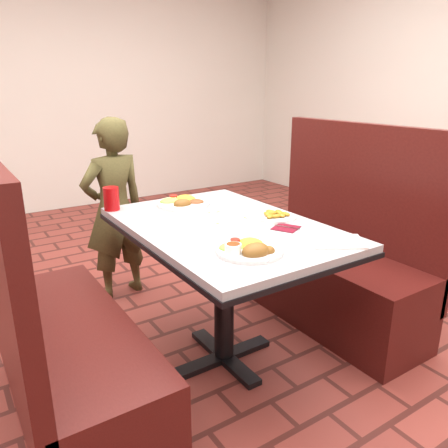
{
  "coord_description": "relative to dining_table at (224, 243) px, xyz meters",
  "views": [
    {
      "loc": [
        -1.09,
        -1.65,
        1.38
      ],
      "look_at": [
        0.0,
        0.0,
        0.75
      ],
      "focal_mm": 35.0,
      "sensor_mm": 36.0,
      "label": 1
    }
  ],
  "objects": [
    {
      "name": "far_dinner_plate",
      "position": [
        0.0,
        0.42,
        0.12
      ],
      "size": [
        0.29,
        0.29,
        0.07
      ],
      "rotation": [
        0.0,
        0.0,
        0.03
      ],
      "color": "white",
      "rests_on": "dining_table"
    },
    {
      "name": "dining_table",
      "position": [
        0.0,
        0.0,
        0.0
      ],
      "size": [
        0.81,
        1.21,
        0.75
      ],
      "color": "#A9ACAE",
      "rests_on": "ground"
    },
    {
      "name": "maroon_napkin",
      "position": [
        0.2,
        -0.21,
        0.1
      ],
      "size": [
        0.15,
        0.15,
        0.0
      ],
      "primitive_type": "cube",
      "rotation": [
        0.0,
        0.0,
        0.47
      ],
      "color": "#5B0D1A",
      "rests_on": "dining_table"
    },
    {
      "name": "lettuce_shreds",
      "position": [
        0.04,
        0.06,
        0.1
      ],
      "size": [
        0.28,
        0.32,
        0.0
      ],
      "primitive_type": null,
      "color": "#77AC45",
      "rests_on": "dining_table"
    },
    {
      "name": "booth_bench_left",
      "position": [
        -0.8,
        0.0,
        -0.32
      ],
      "size": [
        0.47,
        1.2,
        1.17
      ],
      "color": "#491410",
      "rests_on": "ground"
    },
    {
      "name": "near_dinner_plate",
      "position": [
        -0.12,
        -0.37,
        0.13
      ],
      "size": [
        0.27,
        0.27,
        0.08
      ],
      "rotation": [
        0.0,
        0.0,
        -0.41
      ],
      "color": "white",
      "rests_on": "dining_table"
    },
    {
      "name": "booth_bench_right",
      "position": [
        0.8,
        0.0,
        -0.32
      ],
      "size": [
        0.47,
        1.2,
        1.17
      ],
      "color": "#491410",
      "rests_on": "ground"
    },
    {
      "name": "fork_utensil",
      "position": [
        -0.09,
        -0.43,
        0.11
      ],
      "size": [
        0.09,
        0.14,
        0.0
      ],
      "primitive_type": "cube",
      "rotation": [
        0.0,
        0.0,
        -0.55
      ],
      "color": "silver",
      "rests_on": "dining_table"
    },
    {
      "name": "paper_napkin",
      "position": [
        0.25,
        -0.48,
        0.1
      ],
      "size": [
        0.27,
        0.26,
        0.01
      ],
      "primitive_type": "cube",
      "rotation": [
        0.0,
        0.0,
        -0.6
      ],
      "color": "white",
      "rests_on": "dining_table"
    },
    {
      "name": "red_tumbler",
      "position": [
        -0.36,
        0.53,
        0.16
      ],
      "size": [
        0.08,
        0.08,
        0.12
      ],
      "primitive_type": "cylinder",
      "color": "#B10B0E",
      "rests_on": "dining_table"
    },
    {
      "name": "diner_person",
      "position": [
        -0.18,
        1.04,
        -0.06
      ],
      "size": [
        0.47,
        0.35,
        1.2
      ],
      "primitive_type": "imported",
      "rotation": [
        0.0,
        0.0,
        3.29
      ],
      "color": "brown",
      "rests_on": "ground"
    },
    {
      "name": "knife_utensil",
      "position": [
        -0.11,
        -0.32,
        0.11
      ],
      "size": [
        0.06,
        0.16,
        0.0
      ],
      "primitive_type": "cube",
      "rotation": [
        0.0,
        0.0,
        0.32
      ],
      "color": "silver",
      "rests_on": "dining_table"
    },
    {
      "name": "spoon_utensil",
      "position": [
        0.21,
        -0.21,
        0.1
      ],
      "size": [
        0.07,
        0.12,
        0.0
      ],
      "primitive_type": "cube",
      "rotation": [
        0.0,
        0.0,
        0.48
      ],
      "color": "silver",
      "rests_on": "dining_table"
    },
    {
      "name": "plantain_plate",
      "position": [
        0.27,
        -0.06,
        0.11
      ],
      "size": [
        0.2,
        0.2,
        0.03
      ],
      "rotation": [
        0.0,
        0.0,
        0.36
      ],
      "color": "white",
      "rests_on": "dining_table"
    }
  ]
}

